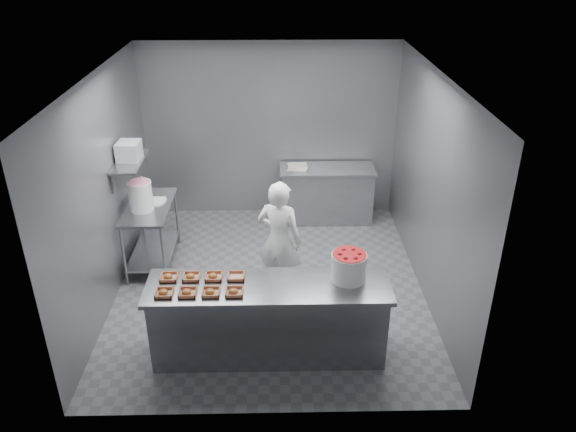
{
  "coord_description": "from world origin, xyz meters",
  "views": [
    {
      "loc": [
        0.1,
        -6.29,
        4.24
      ],
      "look_at": [
        0.23,
        -0.2,
        1.13
      ],
      "focal_mm": 35.0,
      "sensor_mm": 36.0,
      "label": 1
    }
  ],
  "objects_px": {
    "prep_table": "(151,226)",
    "tray_7": "(236,276)",
    "service_counter": "(269,319)",
    "tray_3": "(234,292)",
    "tray_6": "(213,276)",
    "tray_2": "(211,292)",
    "strawberry_tub": "(349,266)",
    "tray_1": "(187,292)",
    "tray_0": "(164,293)",
    "back_counter": "(327,194)",
    "appliance": "(129,151)",
    "tray_4": "(169,277)",
    "worker": "(280,240)",
    "glaze_bucket": "(140,195)",
    "tray_5": "(191,277)"
  },
  "relations": [
    {
      "from": "tray_4",
      "to": "worker",
      "type": "xyz_separation_m",
      "value": [
        1.2,
        1.01,
        -0.13
      ]
    },
    {
      "from": "tray_3",
      "to": "tray_5",
      "type": "xyz_separation_m",
      "value": [
        -0.48,
        0.29,
        0.0
      ]
    },
    {
      "from": "prep_table",
      "to": "back_counter",
      "type": "bearing_deg",
      "value": 27.01
    },
    {
      "from": "prep_table",
      "to": "tray_0",
      "type": "xyz_separation_m",
      "value": [
        0.58,
        -2.1,
        0.33
      ]
    },
    {
      "from": "prep_table",
      "to": "tray_6",
      "type": "xyz_separation_m",
      "value": [
        1.06,
        -1.8,
        0.33
      ]
    },
    {
      "from": "tray_2",
      "to": "tray_7",
      "type": "bearing_deg",
      "value": 50.52
    },
    {
      "from": "service_counter",
      "to": "strawberry_tub",
      "type": "distance_m",
      "value": 1.06
    },
    {
      "from": "tray_7",
      "to": "appliance",
      "type": "distance_m",
      "value": 2.47
    },
    {
      "from": "tray_2",
      "to": "appliance",
      "type": "xyz_separation_m",
      "value": [
        -1.23,
        2.13,
        0.76
      ]
    },
    {
      "from": "tray_3",
      "to": "glaze_bucket",
      "type": "relative_size",
      "value": 0.39
    },
    {
      "from": "service_counter",
      "to": "tray_2",
      "type": "bearing_deg",
      "value": -165.98
    },
    {
      "from": "strawberry_tub",
      "to": "tray_0",
      "type": "bearing_deg",
      "value": -172.69
    },
    {
      "from": "tray_1",
      "to": "tray_3",
      "type": "height_order",
      "value": "same"
    },
    {
      "from": "back_counter",
      "to": "appliance",
      "type": "distance_m",
      "value": 3.25
    },
    {
      "from": "tray_3",
      "to": "tray_6",
      "type": "bearing_deg",
      "value": 129.13
    },
    {
      "from": "strawberry_tub",
      "to": "tray_6",
      "type": "bearing_deg",
      "value": 178.1
    },
    {
      "from": "prep_table",
      "to": "tray_7",
      "type": "xyz_separation_m",
      "value": [
        1.3,
        -1.8,
        0.33
      ]
    },
    {
      "from": "tray_5",
      "to": "service_counter",
      "type": "bearing_deg",
      "value": -10.08
    },
    {
      "from": "tray_3",
      "to": "tray_4",
      "type": "distance_m",
      "value": 0.78
    },
    {
      "from": "tray_0",
      "to": "tray_7",
      "type": "height_order",
      "value": "tray_0"
    },
    {
      "from": "back_counter",
      "to": "tray_1",
      "type": "height_order",
      "value": "tray_1"
    },
    {
      "from": "prep_table",
      "to": "service_counter",
      "type": "bearing_deg",
      "value": -49.76
    },
    {
      "from": "tray_6",
      "to": "strawberry_tub",
      "type": "distance_m",
      "value": 1.45
    },
    {
      "from": "tray_3",
      "to": "appliance",
      "type": "relative_size",
      "value": 0.59
    },
    {
      "from": "tray_3",
      "to": "strawberry_tub",
      "type": "height_order",
      "value": "strawberry_tub"
    },
    {
      "from": "back_counter",
      "to": "tray_7",
      "type": "relative_size",
      "value": 8.01
    },
    {
      "from": "prep_table",
      "to": "tray_7",
      "type": "bearing_deg",
      "value": -54.14
    },
    {
      "from": "tray_0",
      "to": "glaze_bucket",
      "type": "relative_size",
      "value": 0.39
    },
    {
      "from": "tray_4",
      "to": "tray_7",
      "type": "height_order",
      "value": "tray_4"
    },
    {
      "from": "tray_4",
      "to": "tray_0",
      "type": "bearing_deg",
      "value": -90.0
    },
    {
      "from": "service_counter",
      "to": "tray_5",
      "type": "relative_size",
      "value": 13.88
    },
    {
      "from": "tray_4",
      "to": "tray_7",
      "type": "bearing_deg",
      "value": 0.0
    },
    {
      "from": "appliance",
      "to": "tray_3",
      "type": "bearing_deg",
      "value": -52.19
    },
    {
      "from": "service_counter",
      "to": "worker",
      "type": "relative_size",
      "value": 1.64
    },
    {
      "from": "service_counter",
      "to": "tray_3",
      "type": "distance_m",
      "value": 0.6
    },
    {
      "from": "tray_6",
      "to": "tray_7",
      "type": "xyz_separation_m",
      "value": [
        0.24,
        0.0,
        -0.0
      ]
    },
    {
      "from": "tray_1",
      "to": "tray_3",
      "type": "relative_size",
      "value": 1.0
    },
    {
      "from": "tray_5",
      "to": "appliance",
      "type": "height_order",
      "value": "appliance"
    },
    {
      "from": "service_counter",
      "to": "tray_6",
      "type": "xyz_separation_m",
      "value": [
        -0.59,
        0.15,
        0.47
      ]
    },
    {
      "from": "tray_7",
      "to": "strawberry_tub",
      "type": "relative_size",
      "value": 0.5
    },
    {
      "from": "tray_0",
      "to": "tray_7",
      "type": "relative_size",
      "value": 1.0
    },
    {
      "from": "tray_5",
      "to": "tray_6",
      "type": "relative_size",
      "value": 1.0
    },
    {
      "from": "tray_5",
      "to": "glaze_bucket",
      "type": "xyz_separation_m",
      "value": [
        -0.88,
        1.69,
        0.19
      ]
    },
    {
      "from": "prep_table",
      "to": "tray_2",
      "type": "height_order",
      "value": "tray_2"
    },
    {
      "from": "strawberry_tub",
      "to": "appliance",
      "type": "height_order",
      "value": "appliance"
    },
    {
      "from": "tray_3",
      "to": "tray_7",
      "type": "height_order",
      "value": "tray_3"
    },
    {
      "from": "tray_1",
      "to": "appliance",
      "type": "bearing_deg",
      "value": 114.97
    },
    {
      "from": "service_counter",
      "to": "back_counter",
      "type": "distance_m",
      "value": 3.37
    },
    {
      "from": "strawberry_tub",
      "to": "prep_table",
      "type": "bearing_deg",
      "value": 143.56
    },
    {
      "from": "tray_4",
      "to": "tray_7",
      "type": "relative_size",
      "value": 1.0
    }
  ]
}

